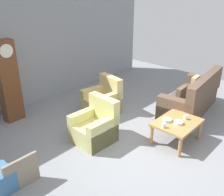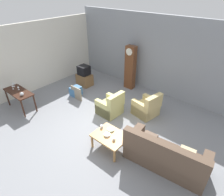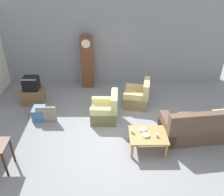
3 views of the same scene
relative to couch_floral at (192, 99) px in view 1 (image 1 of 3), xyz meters
name	(u,v)px [view 1 (image 1 of 3)]	position (x,y,z in m)	size (l,w,h in m)	color
ground_plane	(140,150)	(-2.27, -0.07, -0.35)	(10.40, 10.40, 0.00)	gray
garage_door_wall	(32,45)	(-2.27, 3.53, 1.25)	(8.40, 0.16, 3.20)	gray
couch_floral	(192,99)	(0.00, 0.00, 0.00)	(2.19, 1.11, 1.04)	brown
armchair_olive_near	(95,127)	(-2.61, 0.87, -0.05)	(0.82, 0.79, 0.92)	#CCC67A
armchair_olive_far	(102,101)	(-1.56, 1.67, -0.05)	(0.92, 0.89, 0.92)	#D8BF79
coffee_table_wood	(177,124)	(-1.50, -0.42, 0.05)	(0.96, 0.76, 0.47)	#B27F47
grandfather_clock	(8,82)	(-3.29, 3.02, 0.63)	(0.44, 0.30, 1.95)	brown
framed_picture_leaning	(22,173)	(-4.37, 0.76, -0.08)	(0.60, 0.05, 0.54)	gray
storage_box_blue	(1,180)	(-4.65, 0.95, -0.16)	(0.37, 0.45, 0.38)	teal
cup_white_porcelain	(186,117)	(-1.30, -0.50, 0.17)	(0.08, 0.08, 0.09)	white
cup_blue_rimmed	(164,126)	(-1.91, -0.34, 0.17)	(0.08, 0.08, 0.10)	silver
bowl_white_stacked	(178,123)	(-1.57, -0.48, 0.15)	(0.19, 0.19, 0.06)	white
bowl_shallow_green	(167,120)	(-1.63, -0.25, 0.15)	(0.20, 0.20, 0.05)	#B2C69E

